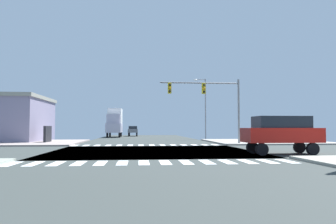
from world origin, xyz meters
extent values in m
cube|color=#313736|center=(0.00, 0.00, -0.03)|extent=(14.00, 90.00, 0.05)
cube|color=#313736|center=(0.00, 0.00, -0.03)|extent=(90.00, 12.00, 0.05)
cube|color=gray|center=(13.00, 12.00, 0.07)|extent=(12.00, 12.00, 0.14)
cube|color=gray|center=(-13.00, 12.00, 0.07)|extent=(12.00, 12.00, 0.14)
cube|color=white|center=(-6.75, -7.30, 0.00)|extent=(0.50, 2.00, 0.01)
cube|color=white|center=(-5.75, -7.30, 0.00)|extent=(0.50, 2.00, 0.01)
cube|color=white|center=(-4.75, -7.30, 0.00)|extent=(0.50, 2.00, 0.01)
cube|color=white|center=(-3.75, -7.30, 0.00)|extent=(0.50, 2.00, 0.01)
cube|color=white|center=(-2.75, -7.30, 0.00)|extent=(0.50, 2.00, 0.01)
cube|color=white|center=(-1.75, -7.30, 0.00)|extent=(0.50, 2.00, 0.01)
cube|color=white|center=(-0.75, -7.30, 0.00)|extent=(0.50, 2.00, 0.01)
cube|color=white|center=(0.25, -7.30, 0.00)|extent=(0.50, 2.00, 0.01)
cube|color=white|center=(1.25, -7.30, 0.00)|extent=(0.50, 2.00, 0.01)
cube|color=white|center=(2.25, -7.30, 0.00)|extent=(0.50, 2.00, 0.01)
cube|color=white|center=(3.25, -7.30, 0.00)|extent=(0.50, 2.00, 0.01)
cube|color=white|center=(4.25, -7.30, 0.00)|extent=(0.50, 2.00, 0.01)
cube|color=white|center=(5.25, -7.30, 0.00)|extent=(0.50, 2.00, 0.01)
cube|color=white|center=(6.25, -7.30, 0.00)|extent=(0.50, 2.00, 0.01)
cube|color=white|center=(-6.75, 7.30, 0.00)|extent=(0.50, 2.00, 0.01)
cube|color=white|center=(-5.75, 7.30, 0.00)|extent=(0.50, 2.00, 0.01)
cube|color=white|center=(-4.75, 7.30, 0.00)|extent=(0.50, 2.00, 0.01)
cube|color=white|center=(-3.75, 7.30, 0.00)|extent=(0.50, 2.00, 0.01)
cube|color=white|center=(-2.75, 7.30, 0.00)|extent=(0.50, 2.00, 0.01)
cube|color=white|center=(-1.75, 7.30, 0.00)|extent=(0.50, 2.00, 0.01)
cube|color=white|center=(-0.75, 7.30, 0.00)|extent=(0.50, 2.00, 0.01)
cube|color=white|center=(0.25, 7.30, 0.00)|extent=(0.50, 2.00, 0.01)
cube|color=white|center=(1.25, 7.30, 0.00)|extent=(0.50, 2.00, 0.01)
cube|color=white|center=(2.25, 7.30, 0.00)|extent=(0.50, 2.00, 0.01)
cube|color=white|center=(3.25, 7.30, 0.00)|extent=(0.50, 2.00, 0.01)
cube|color=white|center=(4.25, 7.30, 0.00)|extent=(0.50, 2.00, 0.01)
cube|color=white|center=(5.25, 7.30, 0.00)|extent=(0.50, 2.00, 0.01)
cube|color=white|center=(6.25, 7.30, 0.00)|extent=(0.50, 2.00, 0.01)
cylinder|color=gray|center=(8.75, 7.76, 3.18)|extent=(0.20, 0.20, 6.35)
cylinder|color=gray|center=(4.89, 7.76, 5.95)|extent=(7.72, 0.14, 0.14)
cube|color=yellow|center=(5.28, 7.76, 5.40)|extent=(0.32, 0.40, 1.00)
sphere|color=black|center=(5.28, 7.52, 5.71)|extent=(0.22, 0.22, 0.22)
sphere|color=orange|center=(5.28, 7.52, 5.40)|extent=(0.22, 0.22, 0.22)
sphere|color=black|center=(5.28, 7.52, 5.09)|extent=(0.22, 0.22, 0.22)
cube|color=yellow|center=(1.96, 7.76, 5.40)|extent=(0.32, 0.40, 1.00)
sphere|color=black|center=(1.96, 7.52, 5.71)|extent=(0.22, 0.22, 0.22)
sphere|color=orange|center=(1.96, 7.52, 5.40)|extent=(0.22, 0.22, 0.22)
sphere|color=black|center=(1.96, 7.52, 5.09)|extent=(0.22, 0.22, 0.22)
cylinder|color=gray|center=(8.29, 20.93, 4.20)|extent=(0.16, 0.16, 8.41)
cylinder|color=gray|center=(7.59, 20.93, 8.31)|extent=(1.40, 0.10, 0.10)
ellipsoid|color=silver|center=(6.89, 20.93, 8.26)|extent=(0.60, 0.32, 0.20)
cube|color=black|center=(-10.39, 11.63, 0.90)|extent=(0.24, 2.20, 1.80)
cylinder|color=black|center=(-1.28, 35.82, 0.34)|extent=(0.26, 0.68, 0.68)
cylinder|color=black|center=(-2.72, 35.82, 0.34)|extent=(0.26, 0.68, 0.68)
cylinder|color=black|center=(-1.28, 38.74, 0.34)|extent=(0.26, 0.68, 0.68)
cylinder|color=black|center=(-2.72, 38.74, 0.34)|extent=(0.26, 0.68, 0.68)
cube|color=#555C66|center=(-2.00, 37.28, 1.01)|extent=(1.80, 4.30, 0.66)
cube|color=black|center=(-2.00, 37.28, 1.61)|extent=(1.55, 2.24, 0.54)
cylinder|color=black|center=(-4.04, 29.24, 0.40)|extent=(0.26, 0.80, 0.80)
cylinder|color=black|center=(-5.96, 29.24, 0.40)|extent=(0.26, 0.80, 0.80)
cylinder|color=black|center=(-4.04, 34.14, 0.40)|extent=(0.26, 0.80, 0.80)
cylinder|color=black|center=(-5.96, 34.14, 0.40)|extent=(0.26, 0.80, 0.80)
cube|color=#B1ABBE|center=(-5.00, 31.69, 1.54)|extent=(2.40, 7.20, 1.49)
cube|color=white|center=(-5.00, 32.77, 3.57)|extent=(2.30, 4.18, 2.56)
cube|color=#B1ABBE|center=(-5.00, 29.53, 3.03)|extent=(2.11, 2.02, 1.49)
cylinder|color=black|center=(6.20, -4.28, 0.37)|extent=(0.74, 0.26, 0.74)
cylinder|color=black|center=(6.20, -2.72, 0.37)|extent=(0.74, 0.26, 0.74)
cylinder|color=black|center=(9.33, -4.28, 0.37)|extent=(0.74, 0.26, 0.74)
cylinder|color=black|center=(9.33, -2.72, 0.37)|extent=(0.74, 0.26, 0.74)
cube|color=#A6150F|center=(7.76, -3.50, 1.18)|extent=(4.60, 1.96, 0.88)
cube|color=black|center=(7.76, -3.50, 1.98)|extent=(3.22, 1.69, 0.72)
camera|label=1|loc=(-1.02, -22.29, 1.66)|focal=33.85mm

